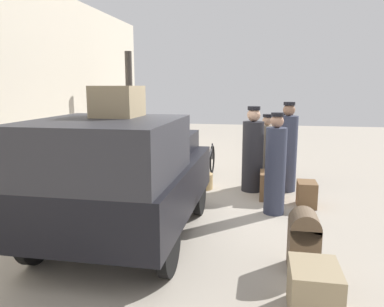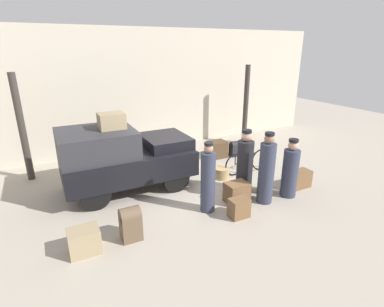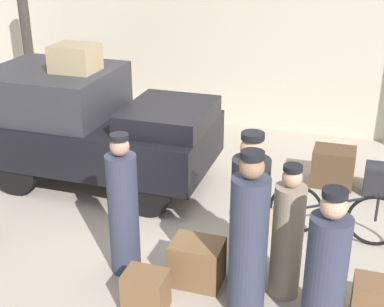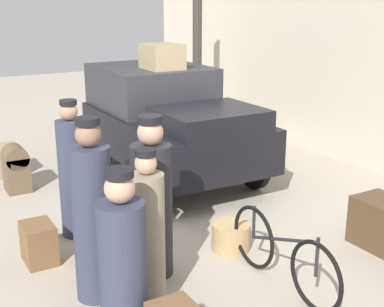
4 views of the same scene
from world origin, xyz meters
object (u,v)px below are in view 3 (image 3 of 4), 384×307
at_px(wicker_basket, 260,216).
at_px(trunk_on_truck_roof, 75,58).
at_px(truck, 91,123).
at_px(suitcase_black_upright, 333,167).
at_px(suitcase_tan_flat, 197,262).
at_px(trunk_umber_medium, 146,291).
at_px(conductor_in_dark_uniform, 248,242).
at_px(porter_carrying_trunk, 123,210).
at_px(bicycle, 335,214).
at_px(porter_standing_middle, 287,237).
at_px(porter_lifting_near_truck, 326,269).
at_px(porter_with_bicycle, 249,212).
at_px(trunk_wicker_pale, 377,177).

bearing_deg(wicker_basket, trunk_on_truck_roof, 167.98).
distance_m(truck, suitcase_black_upright, 3.90).
bearing_deg(wicker_basket, suitcase_tan_flat, -107.51).
bearing_deg(trunk_umber_medium, conductor_in_dark_uniform, 16.87).
xyz_separation_m(wicker_basket, porter_carrying_trunk, (-1.35, -1.48, 0.65)).
bearing_deg(bicycle, porter_standing_middle, -108.69).
height_order(conductor_in_dark_uniform, trunk_umber_medium, conductor_in_dark_uniform).
bearing_deg(wicker_basket, porter_lifting_near_truck, -61.36).
height_order(porter_with_bicycle, suitcase_tan_flat, porter_with_bicycle).
distance_m(truck, porter_standing_middle, 3.95).
xyz_separation_m(bicycle, porter_lifting_near_truck, (0.00, -1.78, 0.35)).
bearing_deg(trunk_umber_medium, trunk_wicker_pale, 56.41).
relative_size(porter_with_bicycle, trunk_wicker_pale, 3.17).
bearing_deg(trunk_wicker_pale, suitcase_tan_flat, -124.12).
bearing_deg(suitcase_black_upright, trunk_on_truck_roof, -165.69).
bearing_deg(porter_with_bicycle, suitcase_tan_flat, -142.26).
xyz_separation_m(suitcase_tan_flat, suitcase_black_upright, (1.30, 3.10, 0.04)).
bearing_deg(porter_lifting_near_truck, conductor_in_dark_uniform, 178.14).
height_order(wicker_basket, trunk_wicker_pale, trunk_wicker_pale).
height_order(conductor_in_dark_uniform, suitcase_tan_flat, conductor_in_dark_uniform).
bearing_deg(suitcase_tan_flat, trunk_on_truck_roof, 140.89).
relative_size(truck, wicker_basket, 7.51).
bearing_deg(suitcase_black_upright, conductor_in_dark_uniform, -100.88).
distance_m(porter_lifting_near_truck, trunk_wicker_pale, 3.33).
relative_size(wicker_basket, suitcase_tan_flat, 0.80).
xyz_separation_m(conductor_in_dark_uniform, trunk_umber_medium, (-1.03, -0.31, -0.63)).
bearing_deg(conductor_in_dark_uniform, bicycle, 65.64).
bearing_deg(porter_with_bicycle, conductor_in_dark_uniform, -78.76).
relative_size(porter_lifting_near_truck, trunk_wicker_pale, 2.84).
bearing_deg(porter_carrying_trunk, truck, 125.33).
relative_size(truck, porter_lifting_near_truck, 2.19).
height_order(truck, porter_carrying_trunk, truck).
bearing_deg(conductor_in_dark_uniform, porter_with_bicycle, 101.24).
xyz_separation_m(wicker_basket, porter_with_bicycle, (0.05, -1.06, 0.64)).
bearing_deg(trunk_wicker_pale, trunk_on_truck_roof, -169.92).
relative_size(porter_standing_middle, trunk_umber_medium, 3.42).
bearing_deg(porter_standing_middle, bicycle, 71.31).
bearing_deg(porter_standing_middle, trunk_on_truck_roof, 150.83).
bearing_deg(suitcase_tan_flat, porter_standing_middle, 6.12).
bearing_deg(suitcase_black_upright, porter_with_bicycle, -106.43).
bearing_deg(conductor_in_dark_uniform, wicker_basket, 96.04).
distance_m(trunk_umber_medium, suitcase_tan_flat, 0.74).
xyz_separation_m(bicycle, porter_standing_middle, (-0.45, -1.33, 0.36)).
bearing_deg(suitcase_tan_flat, porter_carrying_trunk, -178.21).
height_order(porter_carrying_trunk, suitcase_tan_flat, porter_carrying_trunk).
xyz_separation_m(bicycle, suitcase_black_upright, (-0.14, 1.67, -0.07)).
xyz_separation_m(truck, wicker_basket, (2.86, -0.65, -0.82)).
height_order(porter_standing_middle, porter_lifting_near_truck, porter_lifting_near_truck).
relative_size(truck, conductor_in_dark_uniform, 1.87).
relative_size(porter_with_bicycle, porter_standing_middle, 1.12).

